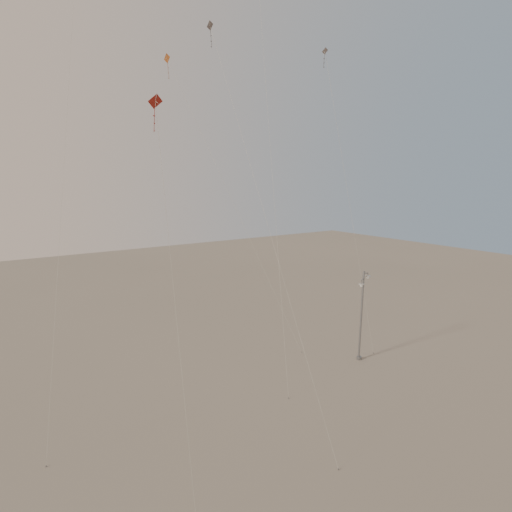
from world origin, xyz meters
TOP-DOWN VIEW (x-y plane):
  - ground at (0.00, 0.00)m, footprint 160.00×160.00m
  - street_lamp at (9.94, 6.45)m, footprint 1.58×0.74m
  - kite_0 at (-10.98, 14.70)m, footprint 6.91×10.25m
  - kite_1 at (-1.09, 9.75)m, footprint 1.81×17.69m
  - kite_2 at (6.08, 16.88)m, footprint 8.06×16.35m
  - kite_3 at (-10.67, 0.46)m, footprint 0.65×3.13m
  - kite_4 at (8.65, 8.77)m, footprint 4.90×3.37m
  - kite_5 at (-0.03, 18.11)m, footprint 8.72×10.23m

SIDE VIEW (x-z plane):
  - ground at x=0.00m, z-range 0.00..0.00m
  - street_lamp at x=9.94m, z-range 0.28..8.68m
  - kite_3 at x=-10.67m, z-range 4.60..24.64m
  - kite_4 at x=8.65m, z-range 6.04..33.31m
  - kite_1 at x=-1.09m, z-range 6.07..35.18m
  - kite_5 at x=-0.03m, z-range 6.93..34.74m
  - kite_0 at x=-10.98m, z-range 9.73..46.52m
  - kite_2 at x=6.08m, z-range 10.03..50.73m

